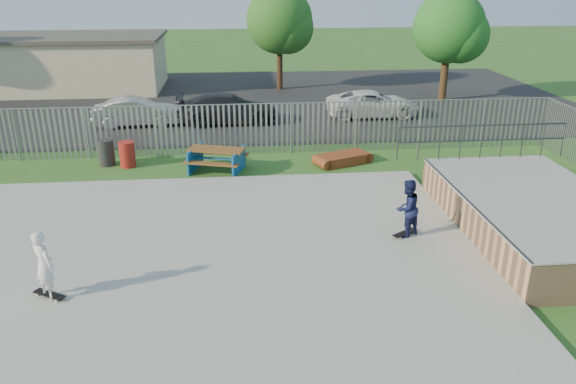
{
  "coord_description": "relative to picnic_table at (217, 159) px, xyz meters",
  "views": [
    {
      "loc": [
        1.47,
        -12.27,
        6.79
      ],
      "look_at": [
        2.82,
        2.0,
        1.1
      ],
      "focal_mm": 35.0,
      "sensor_mm": 36.0,
      "label": 1
    }
  ],
  "objects": [
    {
      "name": "skater_navy",
      "position": [
        5.16,
        -6.13,
        0.51
      ],
      "size": [
        0.96,
        0.91,
        1.57
      ],
      "primitive_type": "imported",
      "rotation": [
        0.0,
        0.0,
        3.72
      ],
      "color": "#161C46",
      "rests_on": "concrete_slab"
    },
    {
      "name": "building",
      "position": [
        -8.72,
        15.9,
        1.18
      ],
      "size": [
        10.4,
        6.4,
        3.2
      ],
      "color": "beige",
      "rests_on": "ground"
    },
    {
      "name": "skateboard_b",
      "position": [
        -3.44,
        -8.4,
        -0.24
      ],
      "size": [
        0.79,
        0.58,
        0.08
      ],
      "rotation": [
        0.0,
        0.0,
        -0.54
      ],
      "color": "black",
      "rests_on": "concrete_slab"
    },
    {
      "name": "funbox",
      "position": [
        4.69,
        0.38,
        -0.24
      ],
      "size": [
        2.06,
        1.55,
        0.37
      ],
      "rotation": [
        0.0,
        0.0,
        0.39
      ],
      "color": "brown",
      "rests_on": "ground"
    },
    {
      "name": "tree_right",
      "position": [
        12.19,
        10.6,
        3.51
      ],
      "size": [
        3.8,
        3.8,
        5.86
      ],
      "color": "#46321C",
      "rests_on": "ground"
    },
    {
      "name": "picnic_table",
      "position": [
        0.0,
        0.0,
        0.0
      ],
      "size": [
        2.37,
        2.13,
        0.84
      ],
      "rotation": [
        0.0,
        0.0,
        -0.3
      ],
      "color": "brown",
      "rests_on": "ground"
    },
    {
      "name": "car_white",
      "position": [
        7.47,
        7.36,
        0.22
      ],
      "size": [
        4.56,
        2.13,
        1.26
      ],
      "primitive_type": "imported",
      "rotation": [
        0.0,
        0.0,
        1.56
      ],
      "color": "white",
      "rests_on": "parking_lot"
    },
    {
      "name": "ground",
      "position": [
        -0.72,
        -7.1,
        -0.43
      ],
      "size": [
        120.0,
        120.0,
        0.0
      ],
      "primitive_type": "plane",
      "color": "#356221",
      "rests_on": "ground"
    },
    {
      "name": "fence",
      "position": [
        0.28,
        -2.52,
        0.57
      ],
      "size": [
        26.04,
        16.02,
        2.0
      ],
      "color": "gray",
      "rests_on": "ground"
    },
    {
      "name": "trash_bin_red",
      "position": [
        -3.29,
        0.77,
        0.05
      ],
      "size": [
        0.57,
        0.57,
        0.94
      ],
      "primitive_type": "cylinder",
      "color": "maroon",
      "rests_on": "ground"
    },
    {
      "name": "skateboard_a",
      "position": [
        5.16,
        -6.13,
        -0.24
      ],
      "size": [
        0.78,
        0.6,
        0.08
      ],
      "rotation": [
        0.0,
        0.0,
        0.58
      ],
      "color": "black",
      "rests_on": "concrete_slab"
    },
    {
      "name": "quarter_pipe",
      "position": [
        8.77,
        -6.06,
        0.13
      ],
      "size": [
        5.5,
        7.05,
        2.19
      ],
      "color": "tan",
      "rests_on": "ground"
    },
    {
      "name": "parking_lot",
      "position": [
        -0.72,
        11.9,
        -0.42
      ],
      "size": [
        40.0,
        18.0,
        0.02
      ],
      "primitive_type": "cube",
      "color": "black",
      "rests_on": "ground"
    },
    {
      "name": "car_dark",
      "position": [
        0.37,
        6.79,
        0.28
      ],
      "size": [
        4.84,
        2.16,
        1.38
      ],
      "primitive_type": "imported",
      "rotation": [
        0.0,
        0.0,
        1.62
      ],
      "color": "black",
      "rests_on": "parking_lot"
    },
    {
      "name": "trash_bin_grey",
      "position": [
        -4.1,
        1.04,
        0.06
      ],
      "size": [
        0.58,
        0.58,
        0.97
      ],
      "primitive_type": "cylinder",
      "color": "#262628",
      "rests_on": "ground"
    },
    {
      "name": "tree_mid",
      "position": [
        3.47,
        14.68,
        3.61
      ],
      "size": [
        3.88,
        3.88,
        5.99
      ],
      "color": "#402819",
      "rests_on": "ground"
    },
    {
      "name": "concrete_slab",
      "position": [
        -0.72,
        -7.1,
        -0.35
      ],
      "size": [
        15.0,
        12.0,
        0.15
      ],
      "primitive_type": "cube",
      "color": "#A3A39E",
      "rests_on": "ground"
    },
    {
      "name": "car_silver",
      "position": [
        -3.83,
        6.68,
        0.24
      ],
      "size": [
        4.04,
        1.72,
        1.3
      ],
      "primitive_type": "imported",
      "rotation": [
        0.0,
        0.0,
        1.66
      ],
      "color": "#BCBCC1",
      "rests_on": "parking_lot"
    },
    {
      "name": "skater_white",
      "position": [
        -3.44,
        -8.4,
        0.51
      ],
      "size": [
        0.68,
        0.66,
        1.57
      ],
      "primitive_type": "imported",
      "rotation": [
        0.0,
        0.0,
        2.43
      ],
      "color": "white",
      "rests_on": "concrete_slab"
    }
  ]
}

